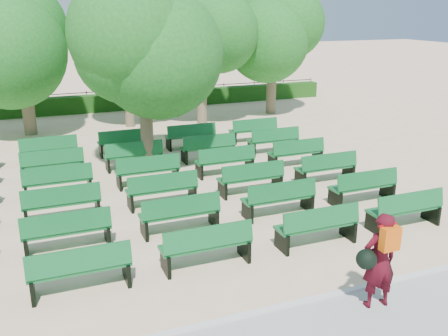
% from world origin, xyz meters
% --- Properties ---
extents(ground, '(120.00, 120.00, 0.00)m').
position_xyz_m(ground, '(0.00, 0.00, 0.00)').
color(ground, beige).
extents(curb, '(30.00, 0.12, 0.10)m').
position_xyz_m(curb, '(0.00, -6.25, 0.05)').
color(curb, silver).
rests_on(curb, ground).
extents(hedge, '(26.00, 0.70, 0.90)m').
position_xyz_m(hedge, '(0.00, 14.00, 0.45)').
color(hedge, '#1A4A13').
rests_on(hedge, ground).
extents(fence, '(26.00, 0.10, 1.02)m').
position_xyz_m(fence, '(0.00, 14.40, 0.00)').
color(fence, black).
rests_on(fence, ground).
extents(tree_line, '(21.80, 6.80, 7.04)m').
position_xyz_m(tree_line, '(0.00, 10.00, 0.00)').
color(tree_line, '#1E6E21').
rests_on(tree_line, ground).
extents(bench_array, '(2.04, 0.79, 1.26)m').
position_xyz_m(bench_array, '(-0.77, 0.53, 0.10)').
color(bench_array, '#105F2A').
rests_on(bench_array, ground).
extents(tree_among, '(4.25, 4.25, 6.21)m').
position_xyz_m(tree_among, '(-0.30, 3.23, 4.27)').
color(tree_among, brown).
rests_on(tree_among, ground).
extents(person, '(0.89, 0.55, 1.86)m').
position_xyz_m(person, '(1.59, -6.85, 1.02)').
color(person, '#420914').
rests_on(person, ground).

